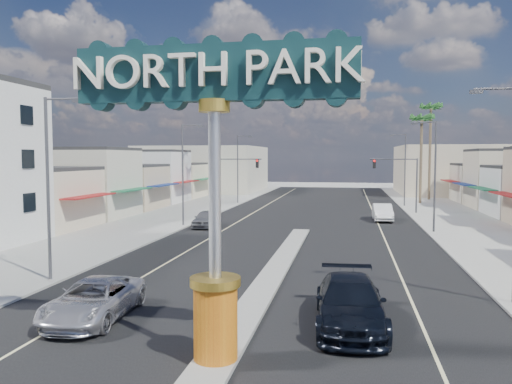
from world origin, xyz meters
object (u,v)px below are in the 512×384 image
at_px(suv_left, 94,300).
at_px(car_parked_right, 382,212).
at_px(gateway_sign, 214,164).
at_px(streetlight_l_near, 51,179).
at_px(streetlight_r_mid, 433,170).
at_px(traffic_signal_left, 234,173).
at_px(palm_right_far, 431,113).
at_px(streetlight_r_far, 404,166).
at_px(streetlight_l_far, 239,165).
at_px(palm_left_far, 216,115).
at_px(palm_right_mid, 422,123).
at_px(suv_right, 350,303).
at_px(car_parked_left, 206,219).
at_px(traffic_signal_right, 400,174).
at_px(streetlight_l_mid, 184,169).

distance_m(suv_left, car_parked_right, 34.57).
relative_size(gateway_sign, streetlight_l_near, 1.02).
xyz_separation_m(gateway_sign, streetlight_r_mid, (10.43, 28.02, -0.86)).
bearing_deg(traffic_signal_left, streetlight_l_near, -92.10).
height_order(streetlight_l_near, palm_right_far, palm_right_far).
distance_m(traffic_signal_left, suv_left, 39.20).
bearing_deg(suv_left, streetlight_r_far, 68.03).
bearing_deg(streetlight_l_far, streetlight_l_near, -90.00).
xyz_separation_m(streetlight_l_far, car_parked_right, (17.46, -14.70, -4.25)).
xyz_separation_m(gateway_sign, palm_left_far, (-13.00, 48.02, 5.57)).
bearing_deg(car_parked_right, streetlight_r_far, 75.62).
bearing_deg(palm_left_far, streetlight_l_near, -86.33).
relative_size(streetlight_l_near, palm_right_far, 0.64).
distance_m(palm_right_mid, suv_right, 51.68).
xyz_separation_m(gateway_sign, car_parked_right, (7.02, 35.32, -5.11)).
distance_m(streetlight_r_mid, palm_right_far, 33.14).
relative_size(gateway_sign, streetlight_l_far, 1.02).
xyz_separation_m(streetlight_l_near, car_parked_left, (2.01, 19.81, -4.31)).
height_order(gateway_sign, palm_right_mid, palm_right_mid).
xyz_separation_m(suv_left, car_parked_right, (12.63, 32.18, 0.07)).
bearing_deg(car_parked_right, palm_right_far, 70.78).
distance_m(streetlight_r_far, palm_right_mid, 7.30).
relative_size(traffic_signal_right, streetlight_r_mid, 0.67).
distance_m(traffic_signal_right, suv_left, 41.75).
relative_size(traffic_signal_left, palm_left_far, 0.46).
distance_m(gateway_sign, traffic_signal_right, 43.04).
relative_size(palm_right_mid, car_parked_right, 2.45).
xyz_separation_m(streetlight_r_mid, car_parked_right, (-3.41, 7.30, -4.25)).
bearing_deg(suv_left, gateway_sign, -32.30).
bearing_deg(traffic_signal_right, streetlight_l_near, -119.99).
bearing_deg(gateway_sign, car_parked_right, 78.75).
xyz_separation_m(streetlight_r_far, palm_right_far, (4.57, 10.00, 7.32)).
bearing_deg(streetlight_l_far, car_parked_right, -40.10).
distance_m(streetlight_l_mid, palm_left_far, 21.16).
relative_size(streetlight_l_mid, palm_right_far, 0.64).
distance_m(traffic_signal_right, streetlight_r_mid, 14.07).
bearing_deg(suv_left, streetlight_l_mid, 97.89).
distance_m(palm_left_far, suv_right, 48.26).
xyz_separation_m(traffic_signal_right, streetlight_l_mid, (-19.62, -13.99, 0.79)).
height_order(traffic_signal_left, streetlight_r_mid, streetlight_r_mid).
distance_m(traffic_signal_left, car_parked_left, 14.63).
xyz_separation_m(gateway_sign, suv_left, (-5.61, 3.14, -5.18)).
bearing_deg(traffic_signal_right, palm_left_far, 164.85).
height_order(streetlight_r_mid, suv_right, streetlight_r_mid).
bearing_deg(streetlight_l_near, streetlight_l_mid, 90.00).
height_order(traffic_signal_right, palm_left_far, palm_left_far).
bearing_deg(streetlight_l_far, streetlight_l_mid, -90.00).
bearing_deg(palm_right_far, suv_right, -101.21).
bearing_deg(streetlight_l_near, streetlight_l_far, 90.00).
xyz_separation_m(streetlight_l_far, streetlight_r_mid, (20.87, -22.00, 0.00)).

